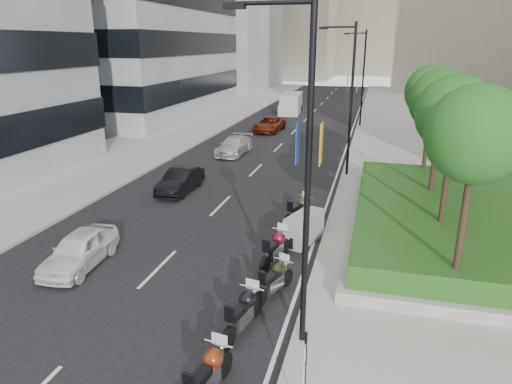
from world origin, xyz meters
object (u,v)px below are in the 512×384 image
(car_b, at_px, (180,181))
(car_c, at_px, (234,146))
(lamp_post_0, at_px, (302,165))
(motorcycle_2, at_px, (243,312))
(lamp_post_2, at_px, (362,74))
(motorcycle_4, at_px, (276,248))
(motorcycle_3, at_px, (275,279))
(delivery_van, at_px, (291,104))
(parking_sign, at_px, (305,377))
(motorcycle_5, at_px, (304,228))
(motorcycle_1, at_px, (208,375))
(car_d, at_px, (269,124))
(lamp_post_1, at_px, (349,93))
(car_a, at_px, (80,250))
(motorcycle_6, at_px, (299,210))

(car_b, xyz_separation_m, car_c, (0.18, 9.30, -0.01))
(lamp_post_0, bearing_deg, motorcycle_2, 174.17)
(lamp_post_2, relative_size, motorcycle_4, 3.85)
(motorcycle_3, relative_size, delivery_van, 0.37)
(motorcycle_4, bearing_deg, parking_sign, -150.49)
(motorcycle_4, bearing_deg, lamp_post_0, -147.78)
(motorcycle_2, xyz_separation_m, motorcycle_5, (0.69, 6.49, 0.01))
(parking_sign, bearing_deg, lamp_post_0, 102.33)
(motorcycle_1, xyz_separation_m, motorcycle_3, (0.51, 4.82, -0.03))
(parking_sign, relative_size, car_d, 0.53)
(motorcycle_2, relative_size, delivery_van, 0.41)
(motorcycle_2, xyz_separation_m, motorcycle_4, (-0.01, 4.34, 0.01))
(motorcycle_2, distance_m, car_b, 13.37)
(delivery_van, bearing_deg, motorcycle_2, -85.31)
(motorcycle_5, bearing_deg, lamp_post_1, 13.93)
(parking_sign, relative_size, car_a, 0.65)
(motorcycle_4, bearing_deg, car_c, 35.37)
(motorcycle_1, relative_size, motorcycle_2, 0.99)
(motorcycle_5, height_order, car_b, car_b)
(car_c, bearing_deg, lamp_post_1, -21.22)
(motorcycle_3, distance_m, car_a, 7.38)
(lamp_post_1, relative_size, motorcycle_1, 3.97)
(motorcycle_6, bearing_deg, parking_sign, -146.52)
(car_b, relative_size, car_d, 0.82)
(car_b, bearing_deg, motorcycle_5, -32.25)
(lamp_post_0, xyz_separation_m, motorcycle_1, (-1.62, -2.51, -4.46))
(parking_sign, height_order, motorcycle_6, parking_sign)
(car_b, xyz_separation_m, delivery_van, (0.50, 30.27, 0.43))
(lamp_post_2, bearing_deg, car_a, -104.64)
(car_c, distance_m, car_d, 9.51)
(motorcycle_2, bearing_deg, delivery_van, 20.09)
(lamp_post_0, distance_m, motorcycle_5, 8.04)
(lamp_post_1, height_order, delivery_van, lamp_post_1)
(lamp_post_0, xyz_separation_m, car_a, (-8.49, 2.48, -4.41))
(lamp_post_2, distance_m, car_d, 10.15)
(lamp_post_0, height_order, car_c, lamp_post_0)
(lamp_post_1, bearing_deg, car_a, -120.32)
(lamp_post_1, bearing_deg, lamp_post_2, 90.00)
(lamp_post_0, relative_size, car_a, 2.35)
(parking_sign, relative_size, motorcycle_2, 1.09)
(motorcycle_4, bearing_deg, lamp_post_1, 5.81)
(lamp_post_0, distance_m, motorcycle_1, 5.37)
(parking_sign, bearing_deg, motorcycle_6, 99.97)
(lamp_post_0, height_order, lamp_post_2, same)
(motorcycle_4, distance_m, motorcycle_5, 2.26)
(motorcycle_1, relative_size, motorcycle_4, 0.97)
(car_a, height_order, delivery_van, delivery_van)
(motorcycle_3, bearing_deg, lamp_post_2, 18.55)
(lamp_post_2, bearing_deg, car_d, -149.70)
(motorcycle_2, distance_m, motorcycle_3, 2.20)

